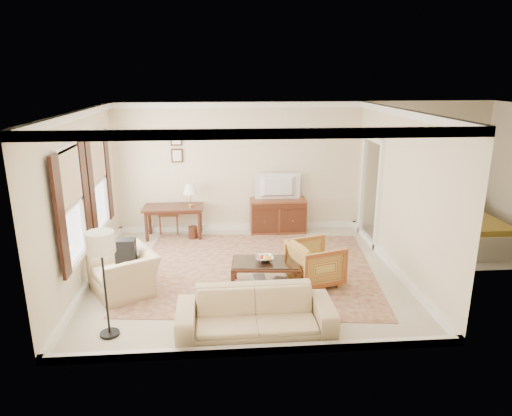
{
  "coord_description": "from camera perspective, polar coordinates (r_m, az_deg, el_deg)",
  "views": [
    {
      "loc": [
        -0.43,
        -7.55,
        3.48
      ],
      "look_at": [
        0.2,
        0.3,
        1.15
      ],
      "focal_mm": 32.0,
      "sensor_mm": 36.0,
      "label": 1
    }
  ],
  "objects": [
    {
      "name": "framed_prints",
      "position": [
        10.18,
        -9.89,
        7.53
      ],
      "size": [
        0.25,
        0.04,
        0.68
      ],
      "primitive_type": null,
      "color": "#411E12",
      "rests_on": "room_shell"
    },
    {
      "name": "club_armchair",
      "position": [
        7.82,
        -16.26,
        -6.88
      ],
      "size": [
        1.14,
        1.27,
        0.93
      ],
      "primitive_type": "imported",
      "rotation": [
        0.0,
        0.0,
        -1.04
      ],
      "color": "tan",
      "rests_on": "room_shell"
    },
    {
      "name": "annex_bedroom",
      "position": [
        10.48,
        23.7,
        -2.4
      ],
      "size": [
        3.0,
        2.7,
        2.9
      ],
      "color": "beige",
      "rests_on": "ground"
    },
    {
      "name": "tv",
      "position": [
        10.1,
        2.81,
        3.7
      ],
      "size": [
        0.97,
        0.56,
        0.13
      ],
      "primitive_type": "imported",
      "rotation": [
        0.0,
        0.0,
        3.14
      ],
      "color": "black",
      "rests_on": "sideboard"
    },
    {
      "name": "desk_chair",
      "position": [
        10.47,
        -10.84,
        -0.22
      ],
      "size": [
        0.53,
        0.53,
        1.05
      ],
      "primitive_type": null,
      "rotation": [
        0.0,
        0.0,
        -0.21
      ],
      "color": "brown",
      "rests_on": "room_shell"
    },
    {
      "name": "rug",
      "position": [
        8.5,
        -0.24,
        -7.64
      ],
      "size": [
        4.7,
        4.15,
        0.01
      ],
      "primitive_type": "cube",
      "rotation": [
        0.0,
        0.0,
        -0.11
      ],
      "color": "#57291D",
      "rests_on": "room_shell"
    },
    {
      "name": "sideboard",
      "position": [
        10.34,
        2.73,
        -0.97
      ],
      "size": [
        1.25,
        0.48,
        0.77
      ],
      "primitive_type": "cube",
      "color": "brown",
      "rests_on": "room_shell"
    },
    {
      "name": "striped_armchair",
      "position": [
        7.88,
        7.42,
        -6.57
      ],
      "size": [
        0.95,
        0.99,
        0.82
      ],
      "primitive_type": "imported",
      "rotation": [
        0.0,
        0.0,
        1.87
      ],
      "color": "brown",
      "rests_on": "room_shell"
    },
    {
      "name": "fruit_bowl",
      "position": [
        7.65,
        1.09,
        -6.23
      ],
      "size": [
        0.42,
        0.42,
        0.1
      ],
      "primitive_type": "imported",
      "color": "silver",
      "rests_on": "coffee_table"
    },
    {
      "name": "book_a",
      "position": [
        7.73,
        -0.45,
        -8.74
      ],
      "size": [
        0.28,
        0.06,
        0.38
      ],
      "primitive_type": "imported",
      "rotation": [
        0.0,
        0.0,
        0.07
      ],
      "color": "brown",
      "rests_on": "coffee_table"
    },
    {
      "name": "floor_lamp",
      "position": [
        6.32,
        -18.78,
        -5.01
      ],
      "size": [
        0.37,
        0.37,
        1.51
      ],
      "color": "black",
      "rests_on": "room_shell"
    },
    {
      "name": "coffee_table",
      "position": [
        7.68,
        1.21,
        -7.45
      ],
      "size": [
        1.18,
        0.76,
        0.48
      ],
      "rotation": [
        0.0,
        0.0,
        -0.09
      ],
      "color": "#411E12",
      "rests_on": "room_shell"
    },
    {
      "name": "sofa",
      "position": [
        6.37,
        -0.07,
        -12.23
      ],
      "size": [
        2.16,
        0.65,
        0.84
      ],
      "primitive_type": "imported",
      "rotation": [
        0.0,
        0.0,
        0.01
      ],
      "color": "tan",
      "rests_on": "room_shell"
    },
    {
      "name": "room_shell",
      "position": [
        7.63,
        -1.33,
        8.88
      ],
      "size": [
        5.51,
        5.01,
        2.91
      ],
      "color": "beige",
      "rests_on": "ground"
    },
    {
      "name": "backpack",
      "position": [
        7.82,
        -15.99,
        -4.91
      ],
      "size": [
        0.3,
        0.37,
        0.4
      ],
      "primitive_type": "cube",
      "rotation": [
        0.0,
        0.0,
        -1.28
      ],
      "color": "black",
      "rests_on": "club_armchair"
    },
    {
      "name": "book_b",
      "position": [
        7.71,
        2.13,
        -8.87
      ],
      "size": [
        0.26,
        0.16,
        0.38
      ],
      "primitive_type": "imported",
      "rotation": [
        0.0,
        0.0,
        -0.52
      ],
      "color": "brown",
      "rests_on": "coffee_table"
    },
    {
      "name": "window_rear",
      "position": [
        8.96,
        -19.17,
        3.12
      ],
      "size": [
        0.12,
        1.56,
        1.8
      ],
      "primitive_type": null,
      "color": "#CCB284",
      "rests_on": "room_shell"
    },
    {
      "name": "doorway",
      "position": [
        9.88,
        14.1,
        1.88
      ],
      "size": [
        0.1,
        1.12,
        2.25
      ],
      "primitive_type": null,
      "color": "white",
      "rests_on": "room_shell"
    },
    {
      "name": "window_front",
      "position": [
        7.47,
        -22.1,
        0.27
      ],
      "size": [
        0.12,
        1.56,
        1.8
      ],
      "primitive_type": null,
      "color": "#CCB284",
      "rests_on": "room_shell"
    },
    {
      "name": "writing_desk",
      "position": [
        10.11,
        -10.28,
        -0.4
      ],
      "size": [
        1.29,
        0.64,
        0.7
      ],
      "color": "#411E12",
      "rests_on": "room_shell"
    },
    {
      "name": "desk_lamp",
      "position": [
        9.98,
        -8.19,
        1.64
      ],
      "size": [
        0.32,
        0.32,
        0.5
      ],
      "primitive_type": null,
      "color": "silver",
      "rests_on": "writing_desk"
    }
  ]
}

